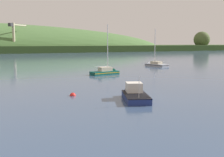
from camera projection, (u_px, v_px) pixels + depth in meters
name	position (u px, v px, depth m)	size (l,w,h in m)	color
dockside_crane	(14.00, 38.00, 181.98)	(12.82, 9.74, 19.75)	#4C4C51
sailboat_near_mooring	(108.00, 73.00, 57.92)	(7.10, 3.12, 11.43)	#0F564C
sailboat_midwater_white	(154.00, 65.00, 78.10)	(3.77, 8.01, 11.68)	#ADB2BC
fishing_boat_moored	(135.00, 96.00, 32.36)	(4.72, 6.83, 3.97)	navy
mooring_buoy_foreground	(73.00, 96.00, 34.38)	(0.76, 0.76, 0.84)	red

